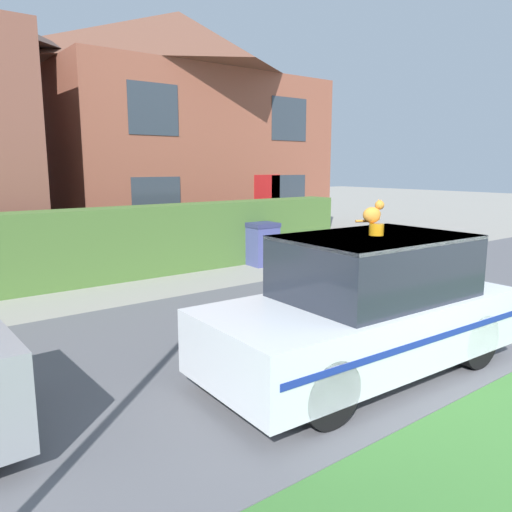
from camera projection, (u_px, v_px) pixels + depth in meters
The scene contains 6 objects.
road_strip at pixel (294, 329), 7.29m from camera, with size 28.00×5.38×0.01m, color #5B5B60.
garden_hedge at pixel (131, 242), 10.64m from camera, with size 11.32×0.76×1.51m, color #4C7233.
police_car at pixel (366, 307), 5.72m from camera, with size 3.90×1.78×1.71m.
cat at pixel (373, 213), 5.67m from camera, with size 0.26×0.26×0.27m.
house_right at pixel (182, 126), 16.16m from camera, with size 8.77×5.57×7.12m.
wheelie_bin at pixel (263, 244), 11.98m from camera, with size 0.71×0.64×1.03m.
Camera 1 is at (-4.70, -1.27, 2.36)m, focal length 35.00 mm.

